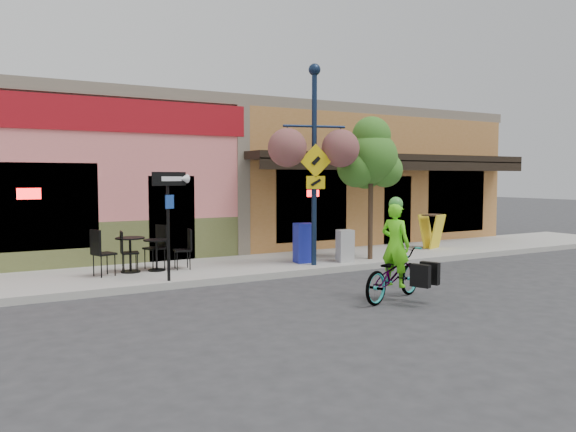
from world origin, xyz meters
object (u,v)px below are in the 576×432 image
object	(u,v)px
building	(219,178)
cyclist_rider	(395,258)
lamp_post	(314,165)
newspaper_box_grey	(345,246)
bicycle	(393,274)
street_tree	(371,187)
newspaper_box_blue	(304,243)
one_way_sign	(168,227)

from	to	relation	value
building	cyclist_rider	xyz separation A→B (m)	(-0.64, -9.93, -1.47)
building	lamp_post	bearing A→B (deg)	-92.33
newspaper_box_grey	cyclist_rider	bearing A→B (deg)	-100.01
bicycle	street_tree	size ratio (longest dim) A/B	0.49
lamp_post	newspaper_box_grey	bearing A→B (deg)	17.94
bicycle	building	bearing A→B (deg)	-23.79
lamp_post	street_tree	distance (m)	1.90
newspaper_box_blue	street_tree	bearing A→B (deg)	-1.91
newspaper_box_blue	bicycle	bearing A→B (deg)	-88.02
one_way_sign	newspaper_box_grey	xyz separation A→B (m)	(4.64, 0.35, -0.71)
bicycle	newspaper_box_grey	world-z (taller)	bicycle
cyclist_rider	lamp_post	world-z (taller)	lamp_post
lamp_post	one_way_sign	bearing A→B (deg)	-160.46
newspaper_box_blue	street_tree	distance (m)	2.30
bicycle	newspaper_box_blue	bearing A→B (deg)	-25.98
bicycle	lamp_post	size ratio (longest dim) A/B	0.38
one_way_sign	building	bearing A→B (deg)	37.79
lamp_post	newspaper_box_grey	size ratio (longest dim) A/B	5.99
newspaper_box_blue	street_tree	size ratio (longest dim) A/B	0.26
cyclist_rider	newspaper_box_grey	xyz separation A→B (m)	(1.32, 3.46, -0.22)
cyclist_rider	newspaper_box_blue	bearing A→B (deg)	-25.25
newspaper_box_grey	street_tree	distance (m)	1.70
bicycle	newspaper_box_grey	size ratio (longest dim) A/B	2.28
bicycle	street_tree	world-z (taller)	street_tree
lamp_post	newspaper_box_blue	distance (m)	1.97
one_way_sign	street_tree	size ratio (longest dim) A/B	0.60
bicycle	newspaper_box_blue	xyz separation A→B (m)	(0.42, 3.88, 0.16)
building	one_way_sign	world-z (taller)	building
building	one_way_sign	bearing A→B (deg)	-120.14
newspaper_box_grey	street_tree	size ratio (longest dim) A/B	0.22
building	street_tree	size ratio (longest dim) A/B	4.90
lamp_post	street_tree	size ratio (longest dim) A/B	1.29
building	newspaper_box_grey	xyz separation A→B (m)	(0.69, -6.47, -1.70)
building	newspaper_box_blue	bearing A→B (deg)	-92.55
one_way_sign	cyclist_rider	bearing A→B (deg)	-65.23
bicycle	newspaper_box_blue	size ratio (longest dim) A/B	1.86
building	newspaper_box_blue	world-z (taller)	building
bicycle	newspaper_box_blue	world-z (taller)	newspaper_box_blue
lamp_post	bicycle	bearing A→B (deg)	-82.08
bicycle	one_way_sign	xyz separation A→B (m)	(-3.27, 3.11, 0.78)
cyclist_rider	newspaper_box_blue	size ratio (longest dim) A/B	1.58
one_way_sign	newspaper_box_blue	bearing A→B (deg)	-10.40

